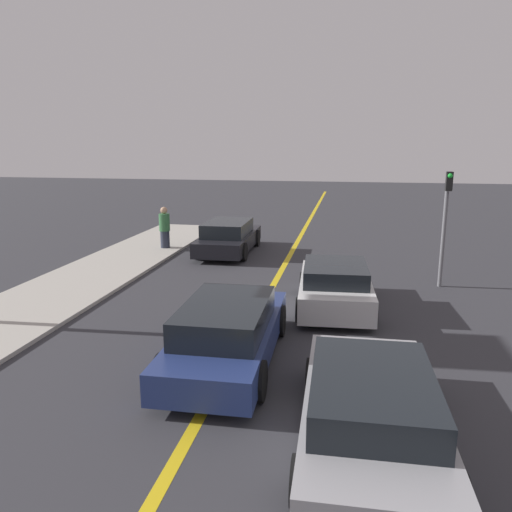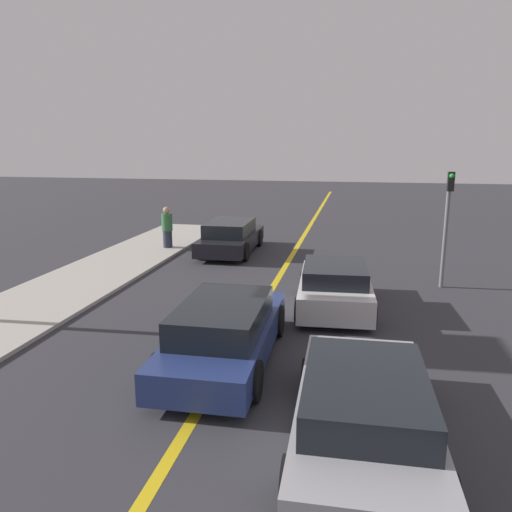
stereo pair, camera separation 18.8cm
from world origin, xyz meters
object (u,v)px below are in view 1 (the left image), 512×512
Objects in this scene: car_parked_left_lot at (229,237)px; pedestrian_mid_group at (165,228)px; car_near_right_lane at (371,409)px; traffic_light at (445,216)px; car_far_distant at (335,286)px; car_ahead_center at (228,332)px.

car_parked_left_lot is 2.74× the size of pedestrian_mid_group.
pedestrian_mid_group is at bearing 179.09° from car_parked_left_lot.
car_near_right_lane is at bearing -68.18° from car_parked_left_lot.
car_near_right_lane is 14.53m from pedestrian_mid_group.
traffic_light reaches higher than pedestrian_mid_group.
car_parked_left_lot is (-4.38, 6.14, 0.02)m from car_far_distant.
car_ahead_center is 8.25m from traffic_light.
traffic_light reaches higher than car_ahead_center.
car_far_distant is 0.88× the size of car_parked_left_lot.
traffic_light is at bearing 50.42° from car_ahead_center.
pedestrian_mid_group is (-7.75, 12.29, 0.33)m from car_near_right_lane.
car_near_right_lane is 1.14× the size of car_far_distant.
pedestrian_mid_group is (-5.08, 9.90, 0.29)m from car_ahead_center.
car_near_right_lane is 13.29m from car_parked_left_lot.
car_parked_left_lot is 2.68m from pedestrian_mid_group.
pedestrian_mid_group is at bearing 160.66° from traffic_light.
car_parked_left_lot is at bearing -0.23° from pedestrian_mid_group.
car_near_right_lane is 3.58m from car_ahead_center.
car_far_distant is at bearing 95.20° from car_near_right_lane.
car_parked_left_lot is 8.39m from traffic_light.
car_far_distant is 2.41× the size of pedestrian_mid_group.
traffic_light is at bearing 36.80° from car_far_distant.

